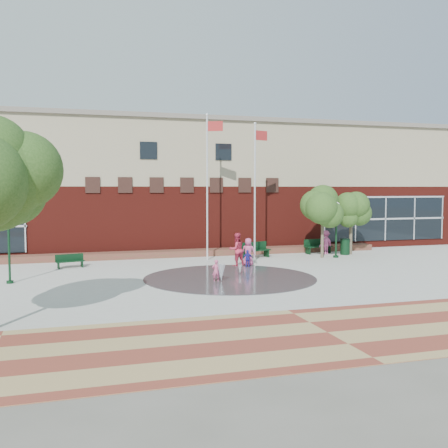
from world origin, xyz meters
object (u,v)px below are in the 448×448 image
object	(u,v)px
flagpole_left	(208,179)
child_splash	(216,271)
trash_can	(345,247)
flagpole_right	(255,184)
bench_left	(70,264)

from	to	relation	value
flagpole_left	child_splash	distance (m)	8.57
child_splash	trash_can	bearing A→B (deg)	-145.28
trash_can	flagpole_left	bearing A→B (deg)	179.31
flagpole_right	trash_can	bearing A→B (deg)	-11.80
flagpole_right	trash_can	world-z (taller)	flagpole_right
flagpole_left	trash_can	bearing A→B (deg)	24.03
child_splash	flagpole_left	bearing A→B (deg)	-100.46
bench_left	trash_can	bearing A→B (deg)	-10.40
trash_can	child_splash	xyz separation A→B (m)	(-10.83, -7.07, -0.02)
bench_left	child_splash	bearing A→B (deg)	-56.87
flagpole_left	child_splash	xyz separation A→B (m)	(-1.53, -7.18, -4.41)
bench_left	trash_can	size ratio (longest dim) A/B	1.48
flagpole_right	bench_left	xyz separation A→B (m)	(-10.77, 0.13, -4.40)
flagpole_right	flagpole_left	bearing A→B (deg)	140.43
flagpole_left	flagpole_right	size ratio (longest dim) A/B	1.07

